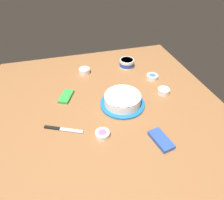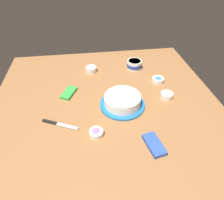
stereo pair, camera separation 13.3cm
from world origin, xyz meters
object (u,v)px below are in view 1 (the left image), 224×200
spreading_knife (60,129)px  candy_box_upper (161,140)px  sprinkle_bowl_rainbow (84,71)px  sprinkle_bowl_pink (102,134)px  frosted_cake (123,99)px  frosting_tub (127,63)px  sprinkle_bowl_blue (152,77)px  sprinkle_bowl_green (164,91)px  candy_box_lower (66,96)px

spreading_knife → candy_box_upper: size_ratio=1.44×
sprinkle_bowl_rainbow → sprinkle_bowl_pink: bearing=-1.0°
frosted_cake → candy_box_upper: size_ratio=1.94×
frosting_tub → candy_box_upper: bearing=-5.4°
sprinkle_bowl_blue → spreading_knife: bearing=-64.5°
sprinkle_bowl_pink → candy_box_upper: (0.12, 0.30, -0.01)m
sprinkle_bowl_green → sprinkle_bowl_rainbow: sprinkle_bowl_rainbow is taller
sprinkle_bowl_blue → candy_box_upper: bearing=-19.8°
spreading_knife → sprinkle_bowl_blue: 0.82m
sprinkle_bowl_rainbow → candy_box_lower: size_ratio=0.62×
sprinkle_bowl_green → sprinkle_bowl_rainbow: 0.65m
sprinkle_bowl_pink → candy_box_upper: 0.33m
candy_box_upper → sprinkle_bowl_pink: bearing=-123.3°
spreading_knife → sprinkle_bowl_pink: 0.26m
frosted_cake → spreading_knife: bearing=-74.4°
sprinkle_bowl_blue → sprinkle_bowl_rainbow: sprinkle_bowl_rainbow is taller
sprinkle_bowl_blue → sprinkle_bowl_green: 0.20m
frosted_cake → sprinkle_bowl_blue: (-0.24, 0.32, -0.02)m
frosted_cake → sprinkle_bowl_blue: bearing=126.4°
spreading_knife → candy_box_lower: 0.30m
sprinkle_bowl_pink → sprinkle_bowl_blue: bearing=132.3°
frosting_tub → candy_box_lower: (0.29, -0.54, -0.03)m
frosting_tub → sprinkle_bowl_blue: frosting_tub is taller
frosted_cake → sprinkle_bowl_rainbow: frosted_cake is taller
sprinkle_bowl_rainbow → spreading_knife: bearing=-22.6°
sprinkle_bowl_rainbow → candy_box_upper: size_ratio=0.58×
sprinkle_bowl_green → frosted_cake: bearing=-82.7°
sprinkle_bowl_green → candy_box_upper: 0.45m
candy_box_lower → sprinkle_bowl_rainbow: bearing=173.6°
candy_box_lower → sprinkle_bowl_blue: bearing=120.6°
sprinkle_bowl_blue → sprinkle_bowl_pink: size_ratio=1.11×
spreading_knife → sprinkle_bowl_blue: (-0.36, 0.74, 0.01)m
frosting_tub → sprinkle_bowl_blue: 0.27m
frosted_cake → candy_box_lower: (-0.18, -0.36, -0.03)m
sprinkle_bowl_rainbow → sprinkle_bowl_blue: bearing=65.9°
sprinkle_bowl_blue → candy_box_lower: sprinkle_bowl_blue is taller
frosted_cake → frosting_tub: 0.50m
frosting_tub → frosted_cake: bearing=-21.8°
frosted_cake → sprinkle_bowl_blue: size_ratio=3.30×
sprinkle_bowl_pink → frosting_tub: bearing=151.5°
spreading_knife → frosting_tub: bearing=133.8°
frosting_tub → candy_box_upper: (0.82, -0.08, -0.02)m
candy_box_upper → sprinkle_bowl_blue: bearing=149.2°
frosted_cake → sprinkle_bowl_pink: bearing=-39.7°
frosted_cake → spreading_knife: 0.44m
sprinkle_bowl_green → frosting_tub: bearing=-162.4°
sprinkle_bowl_rainbow → candy_box_upper: 0.87m
sprinkle_bowl_green → spreading_knife: bearing=-77.9°
frosting_tub → candy_box_lower: bearing=-61.9°
sprinkle_bowl_rainbow → candy_box_lower: bearing=-31.7°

